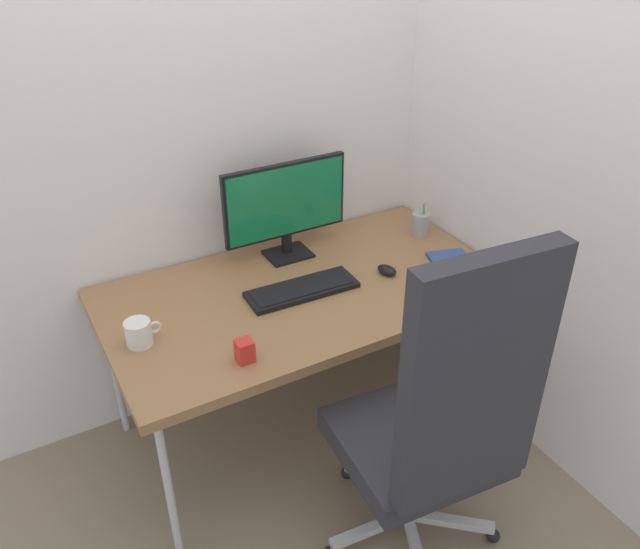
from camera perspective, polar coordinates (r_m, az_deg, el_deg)
ground_plane at (r=2.91m, az=-1.15°, el=-13.00°), size 8.00×8.00×0.00m
wall_back at (r=2.57m, az=-6.51°, el=16.91°), size 3.00×0.04×2.80m
wall_side_right at (r=2.49m, az=17.96°, el=15.20°), size 0.04×2.30×2.80m
desk at (r=2.49m, az=-1.32°, el=-1.89°), size 1.53×0.84×0.70m
office_chair at (r=2.03m, az=10.82°, el=-12.53°), size 0.62×0.64×1.28m
monitor at (r=2.59m, az=-3.08°, el=6.25°), size 0.53×0.15×0.40m
keyboard at (r=2.44m, az=-1.61°, el=-1.33°), size 0.43×0.17×0.02m
mouse at (r=2.56m, az=5.97°, el=0.40°), size 0.08×0.10×0.04m
pen_holder at (r=2.86m, az=8.90°, el=4.46°), size 0.07×0.07×0.15m
notebook at (r=2.66m, az=11.83°, el=0.90°), size 0.22×0.26×0.01m
coffee_mug at (r=2.23m, az=-15.80°, el=-5.03°), size 0.12×0.09×0.09m
desk_clamp_accessory at (r=2.10m, az=-6.72°, el=-6.75°), size 0.05×0.05×0.08m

